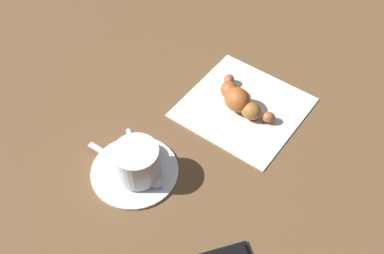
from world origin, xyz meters
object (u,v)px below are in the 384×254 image
object	(u,v)px
saucer	(135,171)
croissant	(239,100)
napkin	(243,107)
sugar_packet	(136,153)
espresso_cup	(137,161)
teaspoon	(136,171)

from	to	relation	value
saucer	croissant	size ratio (longest dim) A/B	1.01
saucer	napkin	world-z (taller)	saucer
croissant	sugar_packet	bearing A→B (deg)	-7.82
sugar_packet	espresso_cup	bearing A→B (deg)	107.68
saucer	sugar_packet	distance (m)	0.03
saucer	espresso_cup	bearing A→B (deg)	105.99
espresso_cup	croissant	size ratio (longest dim) A/B	0.68
espresso_cup	sugar_packet	world-z (taller)	espresso_cup
teaspoon	sugar_packet	distance (m)	0.03
sugar_packet	napkin	world-z (taller)	sugar_packet
sugar_packet	croissant	distance (m)	0.19
espresso_cup	saucer	bearing A→B (deg)	-74.01
espresso_cup	croissant	distance (m)	0.21
espresso_cup	teaspoon	world-z (taller)	espresso_cup
saucer	croissant	xyz separation A→B (m)	(-0.21, 0.01, 0.02)
saucer	teaspoon	world-z (taller)	teaspoon
teaspoon	sugar_packet	world-z (taller)	teaspoon
napkin	espresso_cup	bearing A→B (deg)	-0.68
croissant	saucer	bearing A→B (deg)	-1.45
espresso_cup	teaspoon	bearing A→B (deg)	-4.21
espresso_cup	croissant	bearing A→B (deg)	-179.41
saucer	croissant	world-z (taller)	croissant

